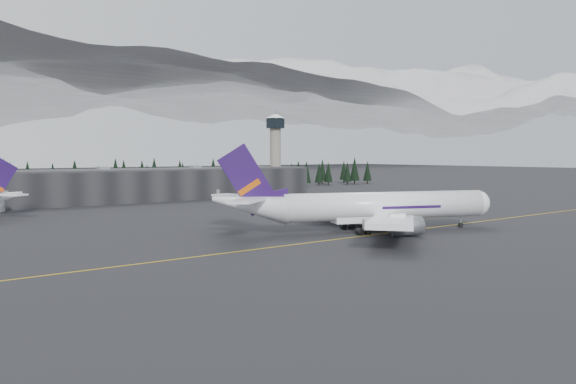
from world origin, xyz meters
TOP-DOWN VIEW (x-y plane):
  - ground at (0.00, 0.00)m, footprint 1400.00×1400.00m
  - taxiline at (0.00, -2.00)m, footprint 400.00×0.40m
  - terminal at (0.00, 125.00)m, footprint 160.00×30.00m
  - control_tower at (75.00, 128.00)m, footprint 10.00×10.00m
  - treeline at (0.00, 162.00)m, footprint 360.00×20.00m
  - jet_main at (9.55, 3.80)m, footprint 68.48×61.02m
  - gse_vehicle_a at (-50.67, 103.02)m, footprint 4.69×6.34m
  - gse_vehicle_b at (29.45, 104.64)m, footprint 4.60×3.28m

SIDE VIEW (x-z plane):
  - ground at x=0.00m, z-range 0.00..0.00m
  - taxiline at x=0.00m, z-range 0.00..0.02m
  - gse_vehicle_b at x=29.45m, z-range 0.00..1.45m
  - gse_vehicle_a at x=-50.67m, z-range 0.00..1.60m
  - jet_main at x=9.55m, z-range -4.56..16.36m
  - terminal at x=0.00m, z-range 0.00..12.60m
  - treeline at x=0.00m, z-range 0.00..15.00m
  - control_tower at x=75.00m, z-range 4.56..42.26m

